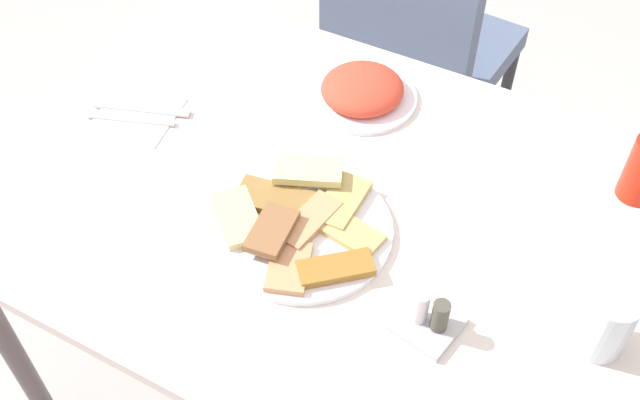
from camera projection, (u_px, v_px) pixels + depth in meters
ground_plane at (328, 392)px, 1.82m from camera, size 6.00×6.00×0.00m
dining_table at (330, 225)px, 1.35m from camera, size 1.22×0.86×0.70m
dining_chair at (413, 38)px, 1.90m from camera, size 0.45×0.45×0.93m
pide_platter at (301, 224)px, 1.24m from camera, size 0.32×0.30×0.04m
salad_plate_greens at (362, 90)px, 1.46m from camera, size 0.22×0.22×0.06m
drinking_glass at (605, 322)px, 1.06m from camera, size 0.08×0.08×0.11m
paper_napkin at (137, 115)px, 1.44m from camera, size 0.17×0.17×0.00m
fork at (130, 119)px, 1.42m from camera, size 0.17×0.07×0.00m
spoon at (142, 108)px, 1.45m from camera, size 0.19×0.08×0.00m
condiment_caddy at (429, 318)px, 1.11m from camera, size 0.10×0.10×0.07m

